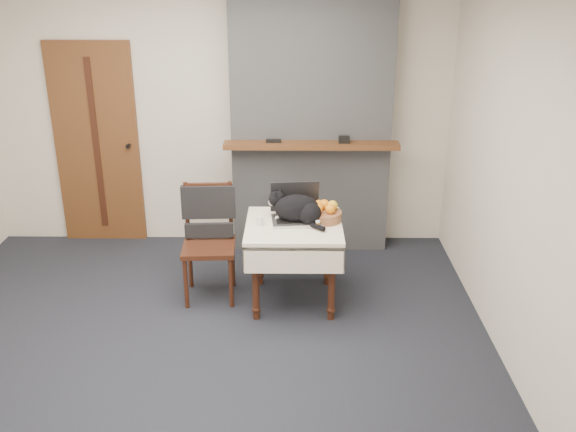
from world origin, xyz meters
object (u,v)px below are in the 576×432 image
door (97,145)px  fruit_basket (324,213)px  cream_jar (260,221)px  side_table (294,237)px  laptop (296,210)px  pill_bottle (318,225)px  chair (209,225)px  cat (298,209)px

door → fruit_basket: bearing=-29.0°
cream_jar → fruit_basket: (0.53, 0.11, 0.03)m
side_table → laptop: size_ratio=1.79×
side_table → pill_bottle: pill_bottle is taller
laptop → chair: 0.75m
side_table → door: bearing=146.2°
side_table → chair: size_ratio=0.80×
cat → cream_jar: 0.33m
side_table → chair: bearing=167.3°
fruit_basket → chair: (-0.97, 0.08, -0.14)m
door → pill_bottle: 2.56m
pill_bottle → chair: bearing=163.9°
door → laptop: size_ratio=4.59×
side_table → pill_bottle: size_ratio=11.10×
fruit_basket → chair: chair is taller
laptop → cat: (0.02, -0.07, 0.04)m
cat → cream_jar: size_ratio=7.05×
door → cream_jar: 2.14m
laptop → pill_bottle: bearing=-56.4°
door → chair: door is taller
door → chair: 1.71m
cream_jar → chair: bearing=156.9°
laptop → cream_jar: 0.33m
cat → cream_jar: cat is taller
door → chair: size_ratio=2.05×
cat → door: bearing=171.4°
side_table → laptop: (0.02, 0.11, 0.19)m
door → fruit_basket: (2.19, -1.21, -0.24)m
door → chair: bearing=-42.9°
side_table → fruit_basket: (0.25, 0.09, 0.18)m
laptop → door: bearing=143.1°
laptop → cream_jar: bearing=-160.1°
cream_jar → chair: (-0.44, 0.19, -0.11)m
fruit_basket → cat: bearing=-168.7°
fruit_basket → pill_bottle: bearing=-108.0°
fruit_basket → chair: size_ratio=0.29×
cream_jar → cat: bearing=12.6°
door → side_table: 2.37m
door → side_table: (1.94, -1.30, -0.41)m
cat → chair: size_ratio=0.50×
fruit_basket → chair: 0.98m
pill_bottle → fruit_basket: fruit_basket is taller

